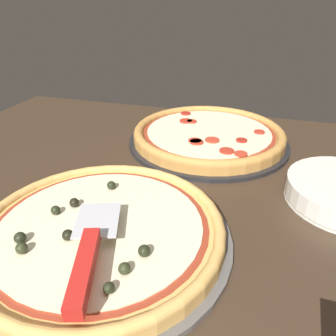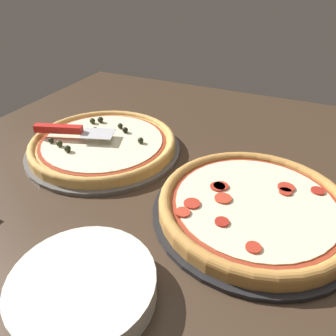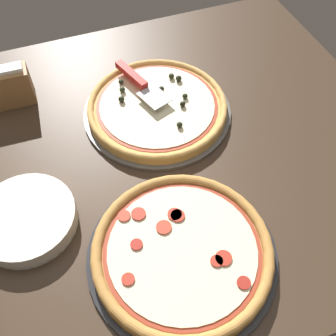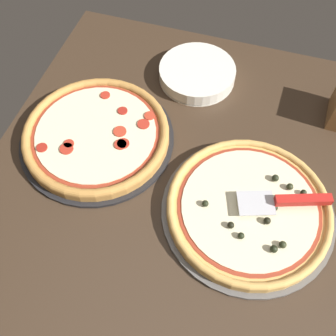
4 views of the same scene
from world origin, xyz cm
name	(u,v)px [view 4 (image 4 of 4)]	position (x,y,z in cm)	size (l,w,h in cm)	color
ground_plane	(197,206)	(0.00, 0.00, -1.80)	(123.32, 114.16, 3.60)	#38281C
pizza_pan_front	(247,212)	(1.04, -12.39, 0.50)	(42.32, 42.32, 1.00)	#565451
pizza_front	(249,208)	(1.03, -12.41, 2.57)	(39.78, 39.78, 4.17)	tan
pizza_pan_back	(97,139)	(10.68, 31.36, 0.50)	(42.22, 42.22, 1.00)	black
pizza_back	(96,134)	(10.68, 31.34, 2.70)	(39.69, 39.69, 3.37)	#B77F3D
serving_spatula	(294,200)	(4.25, -21.96, 6.01)	(11.16, 22.05, 2.00)	#B7B7BC
plate_stack	(197,73)	(41.37, 11.23, 2.10)	(23.06, 23.06, 4.20)	silver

